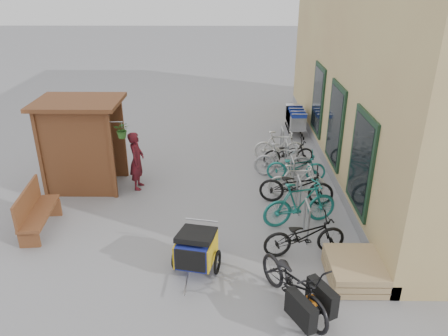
{
  "coord_description": "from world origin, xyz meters",
  "views": [
    {
      "loc": [
        0.6,
        -8.13,
        5.38
      ],
      "look_at": [
        0.5,
        1.5,
        1.0
      ],
      "focal_mm": 35.0,
      "sensor_mm": 36.0,
      "label": 1
    }
  ],
  "objects_px": {
    "child_trailer": "(196,248)",
    "cargo_bike": "(295,284)",
    "pallet_stack": "(355,270)",
    "shopping_carts": "(295,117)",
    "bench": "(35,210)",
    "bike_0": "(305,235)",
    "person_kiosk": "(137,161)",
    "bike_1": "(300,203)",
    "bike_2": "(296,186)",
    "bike_3": "(297,180)",
    "bike_6": "(288,153)",
    "kiosk": "(78,132)",
    "bike_4": "(296,166)",
    "bike_5": "(283,160)",
    "bike_7": "(279,146)"
  },
  "relations": [
    {
      "from": "bike_2",
      "to": "bike_3",
      "type": "distance_m",
      "value": 0.4
    },
    {
      "from": "person_kiosk",
      "to": "pallet_stack",
      "type": "bearing_deg",
      "value": -126.08
    },
    {
      "from": "shopping_carts",
      "to": "cargo_bike",
      "type": "distance_m",
      "value": 9.15
    },
    {
      "from": "person_kiosk",
      "to": "bike_2",
      "type": "bearing_deg",
      "value": -99.01
    },
    {
      "from": "bike_5",
      "to": "cargo_bike",
      "type": "bearing_deg",
      "value": -178.46
    },
    {
      "from": "bike_4",
      "to": "bike_5",
      "type": "height_order",
      "value": "bike_5"
    },
    {
      "from": "child_trailer",
      "to": "bike_1",
      "type": "height_order",
      "value": "bike_1"
    },
    {
      "from": "person_kiosk",
      "to": "bike_5",
      "type": "relative_size",
      "value": 0.95
    },
    {
      "from": "person_kiosk",
      "to": "bike_7",
      "type": "height_order",
      "value": "person_kiosk"
    },
    {
      "from": "bike_5",
      "to": "pallet_stack",
      "type": "bearing_deg",
      "value": -163.59
    },
    {
      "from": "bike_4",
      "to": "bike_3",
      "type": "bearing_deg",
      "value": 176.22
    },
    {
      "from": "bike_4",
      "to": "kiosk",
      "type": "bearing_deg",
      "value": 97.97
    },
    {
      "from": "person_kiosk",
      "to": "bike_0",
      "type": "relative_size",
      "value": 0.92
    },
    {
      "from": "bench",
      "to": "kiosk",
      "type": "bearing_deg",
      "value": 74.02
    },
    {
      "from": "shopping_carts",
      "to": "bike_3",
      "type": "bearing_deg",
      "value": -97.37
    },
    {
      "from": "cargo_bike",
      "to": "bike_3",
      "type": "xyz_separation_m",
      "value": [
        0.61,
        4.15,
        -0.06
      ]
    },
    {
      "from": "shopping_carts",
      "to": "child_trailer",
      "type": "bearing_deg",
      "value": -110.6
    },
    {
      "from": "cargo_bike",
      "to": "bike_6",
      "type": "bearing_deg",
      "value": 56.43
    },
    {
      "from": "pallet_stack",
      "to": "bike_4",
      "type": "height_order",
      "value": "bike_4"
    },
    {
      "from": "bike_3",
      "to": "bike_4",
      "type": "bearing_deg",
      "value": -8.83
    },
    {
      "from": "kiosk",
      "to": "person_kiosk",
      "type": "relative_size",
      "value": 1.58
    },
    {
      "from": "bench",
      "to": "bike_2",
      "type": "relative_size",
      "value": 0.91
    },
    {
      "from": "bench",
      "to": "bike_3",
      "type": "bearing_deg",
      "value": 10.37
    },
    {
      "from": "person_kiosk",
      "to": "bike_1",
      "type": "distance_m",
      "value": 4.45
    },
    {
      "from": "kiosk",
      "to": "cargo_bike",
      "type": "xyz_separation_m",
      "value": [
        5.03,
        -4.65,
        -1.05
      ]
    },
    {
      "from": "bench",
      "to": "bike_2",
      "type": "bearing_deg",
      "value": 7.04
    },
    {
      "from": "child_trailer",
      "to": "bike_4",
      "type": "relative_size",
      "value": 0.96
    },
    {
      "from": "bike_6",
      "to": "cargo_bike",
      "type": "bearing_deg",
      "value": 164.28
    },
    {
      "from": "bench",
      "to": "bike_3",
      "type": "relative_size",
      "value": 1.13
    },
    {
      "from": "bike_0",
      "to": "bike_2",
      "type": "distance_m",
      "value": 2.18
    },
    {
      "from": "cargo_bike",
      "to": "person_kiosk",
      "type": "distance_m",
      "value": 5.81
    },
    {
      "from": "bench",
      "to": "shopping_carts",
      "type": "relative_size",
      "value": 0.91
    },
    {
      "from": "bike_2",
      "to": "bike_3",
      "type": "height_order",
      "value": "bike_2"
    },
    {
      "from": "shopping_carts",
      "to": "bike_5",
      "type": "distance_m",
      "value": 3.84
    },
    {
      "from": "bench",
      "to": "bike_4",
      "type": "distance_m",
      "value": 6.72
    },
    {
      "from": "bike_7",
      "to": "shopping_carts",
      "type": "bearing_deg",
      "value": -17.11
    },
    {
      "from": "bike_7",
      "to": "pallet_stack",
      "type": "bearing_deg",
      "value": -170.82
    },
    {
      "from": "shopping_carts",
      "to": "bike_2",
      "type": "distance_m",
      "value": 5.35
    },
    {
      "from": "child_trailer",
      "to": "bike_7",
      "type": "distance_m",
      "value": 5.87
    },
    {
      "from": "bike_0",
      "to": "bike_2",
      "type": "height_order",
      "value": "bike_2"
    },
    {
      "from": "child_trailer",
      "to": "cargo_bike",
      "type": "height_order",
      "value": "cargo_bike"
    },
    {
      "from": "bench",
      "to": "bike_0",
      "type": "relative_size",
      "value": 0.97
    },
    {
      "from": "bike_3",
      "to": "shopping_carts",
      "type": "bearing_deg",
      "value": -8.65
    },
    {
      "from": "bike_5",
      "to": "bike_7",
      "type": "distance_m",
      "value": 1.19
    },
    {
      "from": "bench",
      "to": "child_trailer",
      "type": "bearing_deg",
      "value": -25.93
    },
    {
      "from": "kiosk",
      "to": "cargo_bike",
      "type": "relative_size",
      "value": 1.24
    },
    {
      "from": "bike_2",
      "to": "bike_5",
      "type": "height_order",
      "value": "bike_5"
    },
    {
      "from": "bench",
      "to": "bike_0",
      "type": "distance_m",
      "value": 5.91
    },
    {
      "from": "person_kiosk",
      "to": "bike_6",
      "type": "relative_size",
      "value": 1.02
    },
    {
      "from": "pallet_stack",
      "to": "shopping_carts",
      "type": "bearing_deg",
      "value": 90.0
    }
  ]
}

